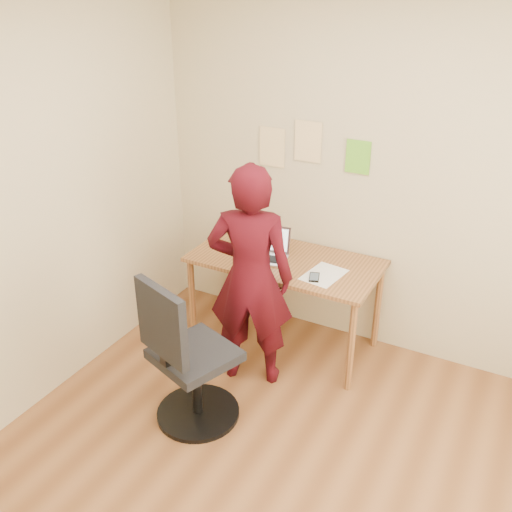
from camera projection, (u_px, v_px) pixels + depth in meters
The scene contains 10 objects.
room at pixel (271, 286), 2.63m from camera, with size 3.58×3.58×2.78m.
desk at pixel (285, 269), 4.27m from camera, with size 1.40×0.70×0.74m.
laptop at pixel (268, 251), 4.24m from camera, with size 0.34×0.31×0.21m.
paper_sheet at pixel (324, 275), 4.01m from camera, with size 0.23×0.33×0.00m, color white.
phone at pixel (314, 277), 3.97m from camera, with size 0.11×0.15×0.01m.
wall_note_left at pixel (272, 147), 4.32m from camera, with size 0.21×0.00×0.30m, color #FAD595.
wall_note_mid at pixel (308, 142), 4.16m from camera, with size 0.21×0.00×0.30m, color #FAD595.
wall_note_right at pixel (358, 157), 4.02m from camera, with size 0.18×0.00×0.24m, color #6BC72C.
office_chair at pixel (186, 364), 3.57m from camera, with size 0.59×0.60×1.05m.
person at pixel (250, 278), 3.84m from camera, with size 0.59×0.38×1.61m, color #3D080F.
Camera 1 is at (1.02, -2.05, 2.64)m, focal length 40.00 mm.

